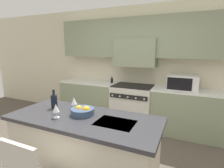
{
  "coord_description": "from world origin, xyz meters",
  "views": [
    {
      "loc": [
        1.13,
        -1.85,
        1.75
      ],
      "look_at": [
        -0.01,
        0.68,
        1.18
      ],
      "focal_mm": 28.0,
      "sensor_mm": 36.0,
      "label": 1
    }
  ],
  "objects_px": {
    "range_stove": "(133,105)",
    "wine_glass_far": "(74,101)",
    "wine_bottle": "(54,101)",
    "wine_glass_near": "(56,108)",
    "oil_bottle_on_counter": "(112,80)",
    "fruit_bowl": "(83,111)",
    "microwave": "(183,82)"
  },
  "relations": [
    {
      "from": "range_stove",
      "to": "wine_glass_far",
      "type": "xyz_separation_m",
      "value": [
        -0.26,
        -1.82,
        0.58
      ]
    },
    {
      "from": "wine_bottle",
      "to": "wine_glass_near",
      "type": "height_order",
      "value": "wine_bottle"
    },
    {
      "from": "oil_bottle_on_counter",
      "to": "fruit_bowl",
      "type": "bearing_deg",
      "value": -76.09
    },
    {
      "from": "wine_glass_near",
      "to": "oil_bottle_on_counter",
      "type": "height_order",
      "value": "wine_glass_near"
    },
    {
      "from": "range_stove",
      "to": "oil_bottle_on_counter",
      "type": "xyz_separation_m",
      "value": [
        -0.55,
        0.06,
        0.53
      ]
    },
    {
      "from": "range_stove",
      "to": "wine_glass_near",
      "type": "distance_m",
      "value": 2.24
    },
    {
      "from": "wine_bottle",
      "to": "wine_glass_near",
      "type": "xyz_separation_m",
      "value": [
        0.27,
        -0.26,
        0.02
      ]
    },
    {
      "from": "wine_glass_near",
      "to": "fruit_bowl",
      "type": "distance_m",
      "value": 0.33
    },
    {
      "from": "microwave",
      "to": "wine_glass_far",
      "type": "xyz_separation_m",
      "value": [
        -1.28,
        -1.84,
        -0.03
      ]
    },
    {
      "from": "wine_glass_near",
      "to": "microwave",
      "type": "bearing_deg",
      "value": 58.88
    },
    {
      "from": "wine_glass_near",
      "to": "wine_glass_far",
      "type": "height_order",
      "value": "same"
    },
    {
      "from": "wine_glass_far",
      "to": "wine_glass_near",
      "type": "bearing_deg",
      "value": -94.17
    },
    {
      "from": "wine_glass_far",
      "to": "range_stove",
      "type": "bearing_deg",
      "value": 81.81
    },
    {
      "from": "wine_glass_near",
      "to": "oil_bottle_on_counter",
      "type": "relative_size",
      "value": 1.06
    },
    {
      "from": "range_stove",
      "to": "wine_glass_near",
      "type": "relative_size",
      "value": 5.36
    },
    {
      "from": "range_stove",
      "to": "fruit_bowl",
      "type": "bearing_deg",
      "value": -91.71
    },
    {
      "from": "range_stove",
      "to": "microwave",
      "type": "relative_size",
      "value": 1.63
    },
    {
      "from": "microwave",
      "to": "oil_bottle_on_counter",
      "type": "height_order",
      "value": "microwave"
    },
    {
      "from": "microwave",
      "to": "oil_bottle_on_counter",
      "type": "distance_m",
      "value": 1.57
    },
    {
      "from": "fruit_bowl",
      "to": "oil_bottle_on_counter",
      "type": "height_order",
      "value": "oil_bottle_on_counter"
    },
    {
      "from": "microwave",
      "to": "wine_bottle",
      "type": "distance_m",
      "value": 2.46
    },
    {
      "from": "range_stove",
      "to": "oil_bottle_on_counter",
      "type": "relative_size",
      "value": 5.65
    },
    {
      "from": "wine_bottle",
      "to": "fruit_bowl",
      "type": "bearing_deg",
      "value": -4.78
    },
    {
      "from": "microwave",
      "to": "oil_bottle_on_counter",
      "type": "xyz_separation_m",
      "value": [
        -1.57,
        0.04,
        -0.08
      ]
    },
    {
      "from": "wine_glass_near",
      "to": "range_stove",
      "type": "bearing_deg",
      "value": 82.41
    },
    {
      "from": "wine_glass_near",
      "to": "fruit_bowl",
      "type": "bearing_deg",
      "value": 44.18
    },
    {
      "from": "microwave",
      "to": "wine_glass_near",
      "type": "bearing_deg",
      "value": -121.12
    },
    {
      "from": "range_stove",
      "to": "wine_bottle",
      "type": "distance_m",
      "value": 2.04
    },
    {
      "from": "wine_bottle",
      "to": "fruit_bowl",
      "type": "height_order",
      "value": "wine_bottle"
    },
    {
      "from": "range_stove",
      "to": "wine_bottle",
      "type": "xyz_separation_m",
      "value": [
        -0.55,
        -1.88,
        0.56
      ]
    },
    {
      "from": "wine_glass_far",
      "to": "fruit_bowl",
      "type": "distance_m",
      "value": 0.24
    },
    {
      "from": "wine_glass_far",
      "to": "fruit_bowl",
      "type": "relative_size",
      "value": 0.6
    }
  ]
}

